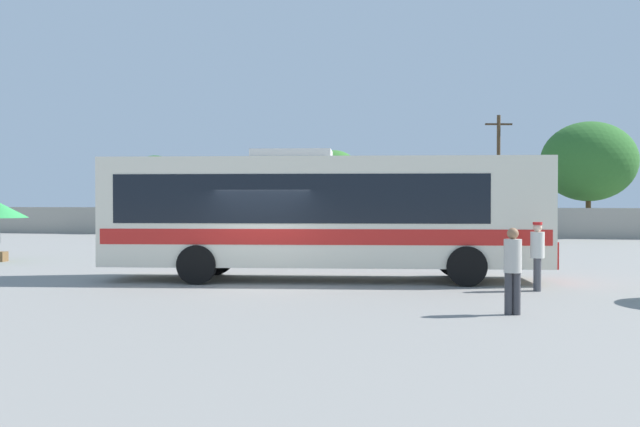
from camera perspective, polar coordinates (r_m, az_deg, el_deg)
name	(u,v)px	position (r m, az deg, el deg)	size (l,w,h in m)	color
ground_plane	(333,256)	(28.24, 1.09, -3.47)	(300.00, 300.00, 0.00)	gray
perimeter_wall	(380,222)	(44.03, 4.90, -0.70)	(80.00, 0.30, 1.81)	#9E998C
coach_bus_cream_red	(320,211)	(19.45, -0.03, 0.22)	(12.33, 4.23, 3.62)	silver
attendant_by_bus_door	(537,252)	(17.90, 17.30, -2.99)	(0.38, 0.38, 1.69)	#4C4C51
passenger_waiting_on_apron	(513,266)	(14.01, 15.43, -4.12)	(0.38, 0.38, 1.68)	#38383D
parked_car_leftmost_dark_blue	(162,225)	(43.67, -12.79, -0.92)	(4.59, 2.13, 1.44)	navy
parked_car_second_dark_blue	(272,226)	(41.02, -3.91, -0.98)	(4.11, 2.08, 1.50)	navy
utility_pole_near	(498,172)	(47.80, 14.34, 3.28)	(1.78, 0.53, 7.91)	#4C3823
roadside_tree_left	(155,176)	(50.44, -13.28, 2.98)	(3.36, 3.36, 5.43)	brown
roadside_tree_midleft	(333,173)	(48.61, 1.08, 3.30)	(3.74, 3.74, 5.77)	brown
roadside_tree_midright	(353,178)	(49.29, 2.73, 2.91)	(3.36, 3.36, 5.30)	brown
roadside_tree_right	(589,162)	(46.83, 21.05, 3.97)	(5.85, 5.85, 7.19)	brown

